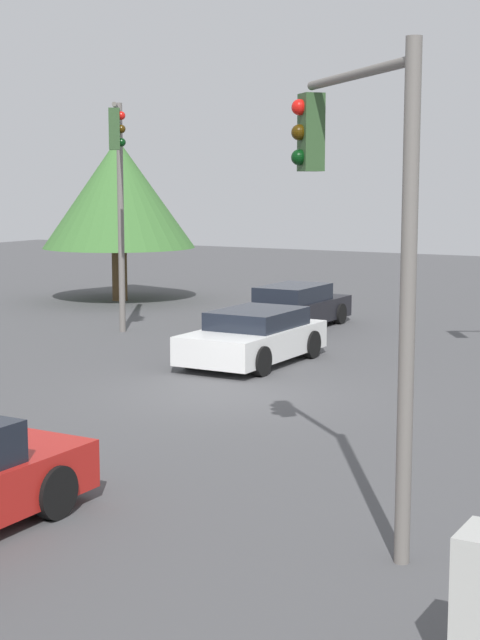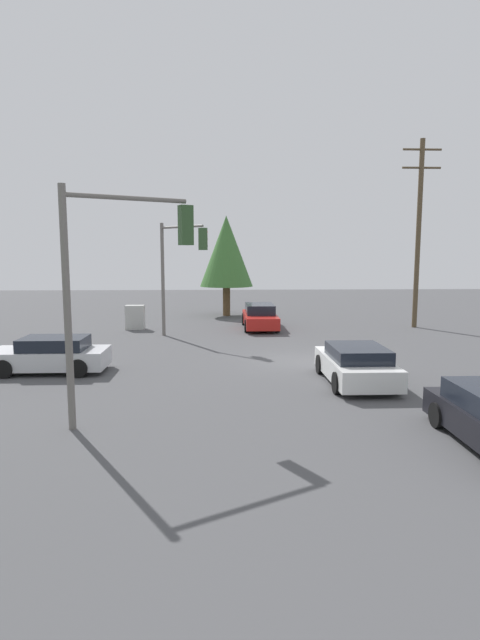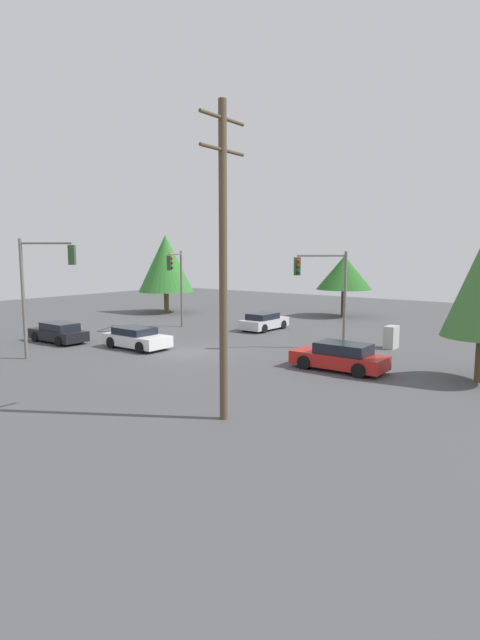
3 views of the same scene
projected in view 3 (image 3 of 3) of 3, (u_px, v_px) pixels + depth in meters
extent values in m
plane|color=#4C4C4F|center=(192.00, 352.00, 29.40)|extent=(80.00, 80.00, 0.00)
cube|color=silver|center=(264.00, 323.00, 37.71)|extent=(4.16, 1.84, 0.66)
cube|color=black|center=(263.00, 316.00, 37.47)|extent=(2.29, 1.62, 0.45)
cylinder|color=black|center=(264.00, 323.00, 39.27)|extent=(0.66, 0.22, 0.66)
cylinder|color=black|center=(283.00, 325.00, 38.22)|extent=(0.66, 0.22, 0.66)
cylinder|color=black|center=(245.00, 326.00, 37.24)|extent=(0.66, 0.22, 0.66)
cylinder|color=black|center=(264.00, 329.00, 36.19)|extent=(0.66, 0.22, 0.66)
cube|color=silver|center=(137.00, 340.00, 30.38)|extent=(1.95, 4.24, 0.67)
cube|color=black|center=(135.00, 331.00, 30.43)|extent=(1.72, 2.33, 0.43)
cylinder|color=black|center=(163.00, 343.00, 30.34)|extent=(0.22, 0.69, 0.69)
cylinder|color=black|center=(140.00, 347.00, 28.88)|extent=(0.22, 0.69, 0.69)
cylinder|color=black|center=(135.00, 338.00, 31.92)|extent=(0.22, 0.69, 0.69)
cylinder|color=black|center=(111.00, 343.00, 30.46)|extent=(0.22, 0.69, 0.69)
cube|color=red|center=(339.00, 360.00, 24.70)|extent=(1.81, 4.70, 0.66)
cube|color=black|center=(343.00, 348.00, 24.48)|extent=(1.59, 2.59, 0.54)
cylinder|color=black|center=(304.00, 362.00, 24.92)|extent=(0.22, 0.71, 0.71)
cylinder|color=black|center=(321.00, 357.00, 26.27)|extent=(0.22, 0.71, 0.71)
cylinder|color=black|center=(359.00, 371.00, 23.17)|extent=(0.22, 0.71, 0.71)
cylinder|color=black|center=(373.00, 364.00, 24.52)|extent=(0.22, 0.71, 0.71)
cube|color=black|center=(58.00, 335.00, 32.51)|extent=(1.72, 4.36, 0.64)
cube|color=black|center=(60.00, 326.00, 32.30)|extent=(1.51, 2.40, 0.48)
cylinder|color=black|center=(35.00, 337.00, 32.70)|extent=(0.22, 0.63, 0.63)
cylinder|color=black|center=(58.00, 334.00, 33.99)|extent=(0.22, 0.63, 0.63)
cylinder|color=black|center=(59.00, 341.00, 31.08)|extent=(0.22, 0.63, 0.63)
cylinder|color=black|center=(81.00, 338.00, 32.36)|extent=(0.22, 0.63, 0.63)
cylinder|color=slate|center=(345.00, 301.00, 29.92)|extent=(0.18, 0.18, 5.88)
cylinder|color=slate|center=(322.00, 256.00, 29.31)|extent=(2.26, 2.13, 0.12)
cube|color=#2D4C28|center=(297.00, 266.00, 29.15)|extent=(0.44, 0.44, 1.05)
sphere|color=red|center=(298.00, 261.00, 28.94)|extent=(0.22, 0.22, 0.22)
sphere|color=#392605|center=(298.00, 266.00, 28.98)|extent=(0.22, 0.22, 0.22)
sphere|color=black|center=(298.00, 272.00, 29.03)|extent=(0.22, 0.22, 0.22)
cylinder|color=slate|center=(182.00, 289.00, 39.01)|extent=(0.18, 0.18, 5.94)
cylinder|color=slate|center=(175.00, 254.00, 37.10)|extent=(2.83, 1.61, 0.12)
cube|color=#2D4C28|center=(169.00, 263.00, 35.64)|extent=(0.43, 0.41, 1.05)
sphere|color=red|center=(172.00, 258.00, 35.57)|extent=(0.22, 0.22, 0.22)
sphere|color=#392605|center=(172.00, 263.00, 35.61)|extent=(0.22, 0.22, 0.22)
sphere|color=black|center=(172.00, 268.00, 35.66)|extent=(0.22, 0.22, 0.22)
cylinder|color=slate|center=(23.00, 300.00, 27.01)|extent=(0.18, 0.18, 6.55)
cylinder|color=slate|center=(46.00, 243.00, 26.52)|extent=(1.67, 2.39, 0.12)
cube|color=#2D4C28|center=(72.00, 255.00, 26.53)|extent=(0.42, 0.44, 1.05)
sphere|color=red|center=(73.00, 249.00, 26.65)|extent=(0.22, 0.22, 0.22)
sphere|color=#392605|center=(73.00, 255.00, 26.70)|extent=(0.22, 0.22, 0.22)
sphere|color=black|center=(74.00, 261.00, 26.74)|extent=(0.22, 0.22, 0.22)
cylinder|color=brown|center=(223.00, 265.00, 16.80)|extent=(0.28, 0.28, 10.73)
cylinder|color=brown|center=(222.00, 118.00, 16.16)|extent=(2.20, 0.12, 0.12)
cylinder|color=brown|center=(223.00, 150.00, 16.30)|extent=(2.20, 0.12, 0.12)
cube|color=#B2B2AD|center=(391.00, 337.00, 30.35)|extent=(1.05, 0.64, 1.38)
cylinder|color=#4C3823|center=(343.00, 303.00, 45.56)|extent=(0.44, 0.44, 2.49)
cone|color=#286623|center=(344.00, 273.00, 45.19)|extent=(5.02, 5.02, 3.05)
cylinder|color=brown|center=(166.00, 302.00, 48.60)|extent=(0.48, 0.48, 2.05)
cone|color=#337A2D|center=(166.00, 263.00, 48.10)|extent=(5.29, 5.29, 5.45)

